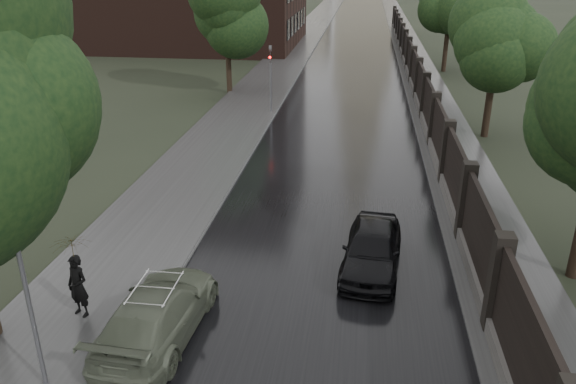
{
  "coord_description": "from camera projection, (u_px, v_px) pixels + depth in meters",
  "views": [
    {
      "loc": [
        1.09,
        -7.3,
        8.74
      ],
      "look_at": [
        -1.2,
        9.67,
        1.5
      ],
      "focal_mm": 35.0,
      "sensor_mm": 36.0,
      "label": 1
    }
  ],
  "objects": [
    {
      "name": "car_right_near",
      "position": [
        372.0,
        248.0,
        16.68
      ],
      "size": [
        2.03,
        4.24,
        1.4
      ],
      "primitive_type": "imported",
      "rotation": [
        0.0,
        0.0,
        -0.09
      ],
      "color": "black",
      "rests_on": "ground"
    },
    {
      "name": "pedestrian_umbrella",
      "position": [
        73.0,
        254.0,
        13.86
      ],
      "size": [
        1.28,
        1.29,
        2.65
      ],
      "rotation": [
        0.0,
        0.0,
        -0.37
      ],
      "color": "black",
      "rests_on": "sidewalk_left"
    },
    {
      "name": "traffic_light",
      "position": [
        271.0,
        73.0,
        32.61
      ],
      "size": [
        0.16,
        0.32,
        4.0
      ],
      "color": "#59595E",
      "rests_on": "ground"
    },
    {
      "name": "volga_sedan",
      "position": [
        158.0,
        313.0,
        13.7
      ],
      "size": [
        2.19,
        4.81,
        1.37
      ],
      "primitive_type": "imported",
      "rotation": [
        0.0,
        0.0,
        3.08
      ],
      "color": "#4F5645",
      "rests_on": "ground"
    },
    {
      "name": "lamp_post",
      "position": [
        25.0,
        285.0,
        11.2
      ],
      "size": [
        0.25,
        0.12,
        5.11
      ],
      "color": "#59595E",
      "rests_on": "ground"
    },
    {
      "name": "fence_right",
      "position": [
        415.0,
        77.0,
        38.46
      ],
      "size": [
        0.45,
        75.72,
        2.7
      ],
      "color": "#383533",
      "rests_on": "ground"
    },
    {
      "name": "tree_right_c",
      "position": [
        450.0,
        8.0,
        43.86
      ],
      "size": [
        4.08,
        4.08,
        7.01
      ],
      "color": "black",
      "rests_on": "ground"
    },
    {
      "name": "tree_right_b",
      "position": [
        498.0,
        39.0,
        27.43
      ],
      "size": [
        4.08,
        4.08,
        7.01
      ],
      "color": "black",
      "rests_on": "ground"
    },
    {
      "name": "tree_left_far",
      "position": [
        226.0,
        13.0,
        36.53
      ],
      "size": [
        4.25,
        4.25,
        7.39
      ],
      "color": "black",
      "rests_on": "ground"
    }
  ]
}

